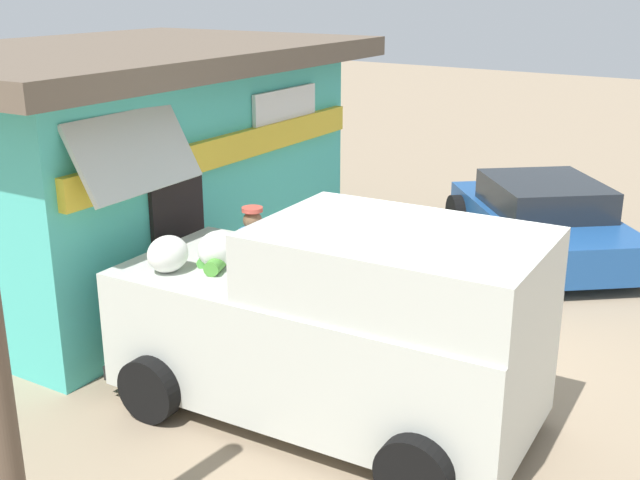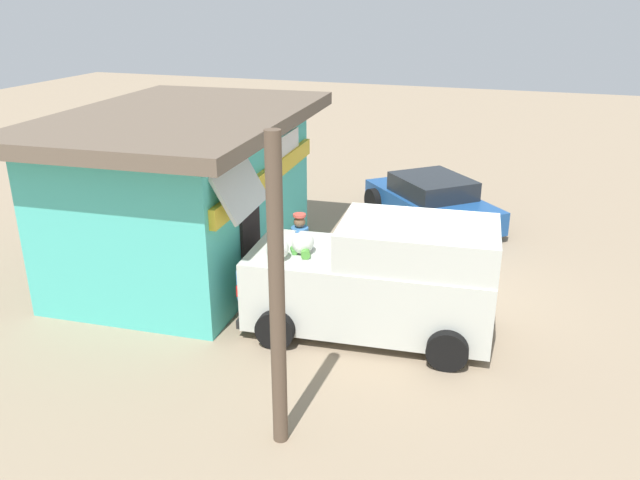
% 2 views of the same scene
% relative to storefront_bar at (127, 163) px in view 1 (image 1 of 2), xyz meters
% --- Properties ---
extents(ground_plane, '(60.00, 60.00, 0.00)m').
position_rel_storefront_bar_xyz_m(ground_plane, '(0.08, -5.22, -1.76)').
color(ground_plane, gray).
extents(storefront_bar, '(7.13, 5.01, 3.39)m').
position_rel_storefront_bar_xyz_m(storefront_bar, '(0.00, 0.00, 0.00)').
color(storefront_bar, '#4CC6B7').
rests_on(storefront_bar, ground_plane).
extents(delivery_van, '(2.49, 4.80, 2.88)m').
position_rel_storefront_bar_xyz_m(delivery_van, '(-1.54, -4.57, -0.73)').
color(delivery_van, silver).
rests_on(delivery_van, ground_plane).
extents(parked_sedan, '(4.17, 4.00, 1.24)m').
position_rel_storefront_bar_xyz_m(parked_sedan, '(4.44, -4.56, -1.17)').
color(parked_sedan, '#1E4C8C').
rests_on(parked_sedan, ground_plane).
extents(vendor_standing, '(0.56, 0.40, 1.70)m').
position_rel_storefront_bar_xyz_m(vendor_standing, '(-0.61, -2.78, -0.78)').
color(vendor_standing, navy).
rests_on(vendor_standing, ground_plane).
extents(customer_bending, '(0.74, 0.67, 1.34)m').
position_rel_storefront_bar_xyz_m(customer_bending, '(-2.22, -2.60, -0.94)').
color(customer_bending, '#4C4C51').
rests_on(customer_bending, ground_plane).
extents(unloaded_banana_pile, '(0.86, 0.85, 0.45)m').
position_rel_storefront_bar_xyz_m(unloaded_banana_pile, '(-1.79, -1.40, -1.55)').
color(unloaded_banana_pile, silver).
rests_on(unloaded_banana_pile, ground_plane).
extents(paint_bucket, '(0.33, 0.33, 0.39)m').
position_rel_storefront_bar_xyz_m(paint_bucket, '(1.67, -3.11, -1.56)').
color(paint_bucket, silver).
rests_on(paint_bucket, ground_plane).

